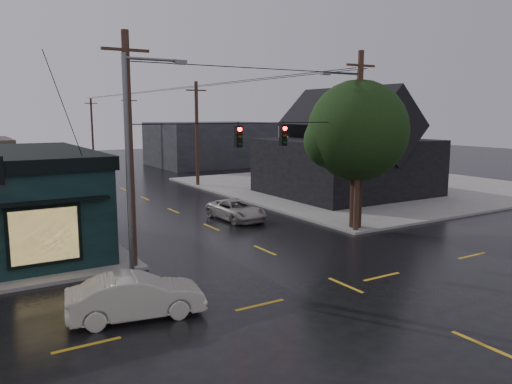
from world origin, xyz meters
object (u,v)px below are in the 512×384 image
utility_pole_nw (134,268)px  sedan_cream (136,296)px  suv_silver (236,210)px  corner_tree (358,131)px  utility_pole_ne (355,232)px

utility_pole_nw → sedan_cream: bearing=-106.8°
utility_pole_nw → suv_silver: utility_pole_nw is taller
suv_silver → corner_tree: bearing=-55.2°
suv_silver → sedan_cream: bearing=-134.9°
corner_tree → utility_pole_nw: size_ratio=0.84×
utility_pole_ne → corner_tree: bearing=49.7°
utility_pole_nw → utility_pole_ne: 13.00m
utility_pole_ne → suv_silver: utility_pole_ne is taller
sedan_cream → suv_silver: size_ratio=0.96×
sedan_cream → suv_silver: bearing=-31.1°
utility_pole_nw → suv_silver: bearing=36.6°
utility_pole_ne → suv_silver: 7.80m
utility_pole_ne → sedan_cream: utility_pole_ne is taller
utility_pole_ne → utility_pole_nw: bearing=180.0°
corner_tree → suv_silver: (-4.70, 5.95, -5.10)m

